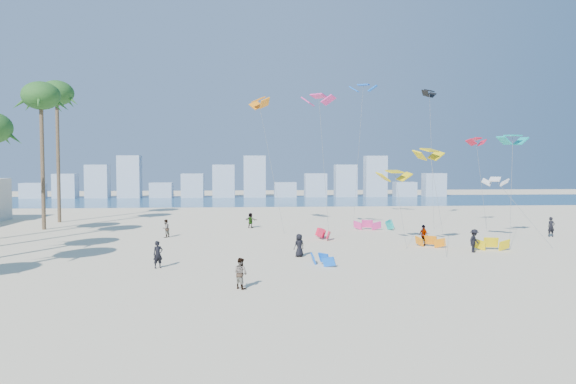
{
  "coord_description": "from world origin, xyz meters",
  "views": [
    {
      "loc": [
        -0.35,
        -26.74,
        6.75
      ],
      "look_at": [
        3.0,
        16.0,
        4.5
      ],
      "focal_mm": 33.54,
      "sensor_mm": 36.0,
      "label": 1
    }
  ],
  "objects": [
    {
      "name": "distant_skyline",
      "position": [
        -1.19,
        82.0,
        3.09
      ],
      "size": [
        85.0,
        3.0,
        8.4
      ],
      "color": "#9EADBF",
      "rests_on": "ground"
    },
    {
      "name": "kitesurfer_mid",
      "position": [
        -0.66,
        2.14,
        0.84
      ],
      "size": [
        1.03,
        1.03,
        1.68
      ],
      "primitive_type": "imported",
      "rotation": [
        0.0,
        0.0,
        2.36
      ],
      "color": "gray",
      "rests_on": "ground"
    },
    {
      "name": "kitesurfer_near",
      "position": [
        -6.05,
        8.3,
        0.89
      ],
      "size": [
        0.77,
        0.69,
        1.77
      ],
      "primitive_type": "imported",
      "rotation": [
        0.0,
        0.0,
        0.51
      ],
      "color": "black",
      "rests_on": "ground"
    },
    {
      "name": "kitesurfers_far",
      "position": [
        8.49,
        19.05,
        0.85
      ],
      "size": [
        36.32,
        19.04,
        1.84
      ],
      "color": "black",
      "rests_on": "ground"
    },
    {
      "name": "flying_kites",
      "position": [
        12.94,
        24.24,
        11.09
      ],
      "size": [
        26.03,
        25.38,
        16.39
      ],
      "color": "yellow",
      "rests_on": "ground"
    },
    {
      "name": "ground",
      "position": [
        0.0,
        0.0,
        0.0
      ],
      "size": [
        220.0,
        220.0,
        0.0
      ],
      "primitive_type": "plane",
      "color": "beige",
      "rests_on": "ground"
    },
    {
      "name": "ocean",
      "position": [
        0.0,
        72.0,
        0.01
      ],
      "size": [
        220.0,
        220.0,
        0.0
      ],
      "primitive_type": "plane",
      "color": "navy",
      "rests_on": "ground"
    },
    {
      "name": "grounded_kites",
      "position": [
        12.4,
        19.99,
        0.42
      ],
      "size": [
        16.56,
        21.88,
        0.9
      ],
      "color": "blue",
      "rests_on": "ground"
    }
  ]
}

